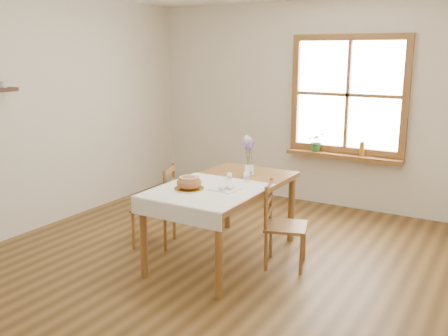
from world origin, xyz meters
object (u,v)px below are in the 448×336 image
at_px(chair_right, 286,225).
at_px(bread_plate, 189,189).
at_px(dining_table, 224,192).
at_px(chair_left, 154,206).
at_px(flower_vase, 249,171).

relative_size(chair_right, bread_plate, 3.05).
bearing_deg(dining_table, bread_plate, -110.34).
bearing_deg(bread_plate, chair_right, 33.92).
height_order(chair_left, bread_plate, chair_left).
bearing_deg(dining_table, chair_left, -173.96).
distance_m(dining_table, chair_left, 0.84).
bearing_deg(chair_right, flower_vase, 46.25).
xyz_separation_m(chair_left, flower_vase, (0.86, 0.47, 0.38)).
relative_size(chair_left, bread_plate, 3.20).
xyz_separation_m(dining_table, flower_vase, (0.06, 0.39, 0.13)).
height_order(chair_left, flower_vase, flower_vase).
relative_size(dining_table, chair_right, 1.99).
height_order(dining_table, bread_plate, bread_plate).
bearing_deg(dining_table, chair_right, 11.23).
distance_m(bread_plate, flower_vase, 0.80).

